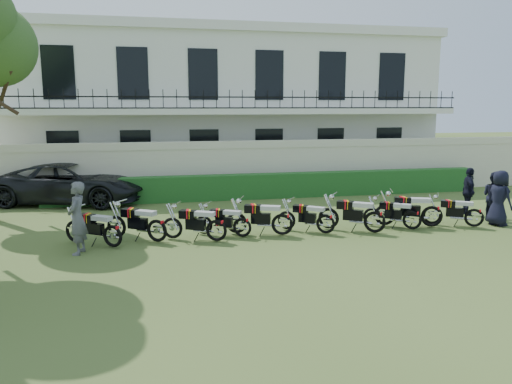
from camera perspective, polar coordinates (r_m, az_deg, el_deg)
ground at (r=13.58m, az=5.25°, el=-6.23°), size 100.00×100.00×0.00m
perimeter_wall at (r=20.97m, az=-1.21°, el=2.79°), size 30.00×0.35×2.30m
hedge at (r=20.51m, az=1.96°, el=0.73°), size 18.00×0.60×1.00m
building at (r=26.69m, az=-3.69°, el=9.76°), size 20.40×9.60×7.40m
motorcycle_0 at (r=13.80m, az=-16.09°, el=-4.26°), size 1.61×1.17×1.04m
motorcycle_1 at (r=14.04m, az=-11.26°, el=-3.74°), size 1.70×1.17×1.08m
motorcycle_2 at (r=13.87m, az=-4.55°, el=-3.81°), size 1.77×0.94×1.04m
motorcycle_3 at (r=14.32m, az=-1.58°, el=-3.53°), size 1.58×0.90×0.95m
motorcycle_4 at (r=14.50m, az=3.02°, el=-3.12°), size 1.89×0.90×1.09m
motorcycle_5 at (r=14.82m, az=7.98°, el=-3.11°), size 1.51×1.12×0.98m
motorcycle_6 at (r=15.15m, az=13.43°, el=-2.76°), size 1.75×1.22×1.11m
motorcycle_7 at (r=15.89m, az=17.44°, el=-2.61°), size 1.48×1.12×0.97m
motorcycle_8 at (r=16.38m, az=19.48°, el=-2.08°), size 1.97×0.93×1.13m
motorcycle_9 at (r=16.89m, az=23.70°, el=-2.24°), size 1.61×0.98×0.99m
suv at (r=20.55m, az=-20.40°, el=0.94°), size 6.15×4.03×1.57m
inspector at (r=13.45m, az=-19.76°, el=-2.83°), size 0.57×0.76×1.87m
officer_3 at (r=17.46m, az=26.03°, el=-0.62°), size 0.75×0.97×1.76m
officer_4 at (r=18.20m, az=25.50°, el=-0.44°), size 0.75×0.88×1.61m
officer_5 at (r=18.68m, az=23.14°, el=0.05°), size 0.67×1.05×1.66m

